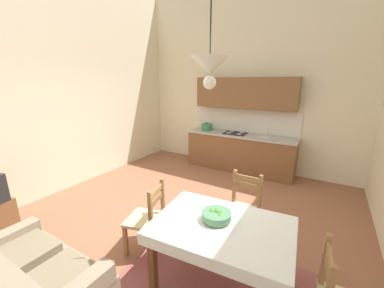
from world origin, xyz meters
TOP-DOWN VIEW (x-y plane):
  - ground_plane at (0.00, 0.00)m, footprint 5.83×6.25m
  - wall_back at (0.00, 2.88)m, footprint 5.83×0.12m
  - wall_left at (-2.67, 0.00)m, footprint 0.12×6.25m
  - kitchen_cabinetry at (0.04, 2.55)m, footprint 2.57×0.63m
  - dining_table at (1.03, -0.80)m, footprint 1.44×1.06m
  - dining_chair_tv_side at (0.00, -0.75)m, footprint 0.52×0.52m
  - dining_chair_kitchen_side at (0.96, 0.08)m, footprint 0.42×0.42m
  - small_couch at (-0.35, -1.95)m, footprint 1.42×0.79m
  - fruit_bowl at (0.95, -0.76)m, footprint 0.30×0.30m
  - pendant_lamp at (0.90, -0.86)m, footprint 0.32×0.32m

SIDE VIEW (x-z plane):
  - ground_plane at x=0.00m, z-range -0.10..0.00m
  - small_couch at x=-0.35m, z-range -0.08..0.70m
  - dining_chair_tv_side at x=0.00m, z-range -0.02..0.91m
  - dining_chair_kitchen_side at x=0.96m, z-range -0.02..0.91m
  - dining_table at x=1.03m, z-range 0.25..1.00m
  - fruit_bowl at x=0.95m, z-range 0.75..0.87m
  - kitchen_cabinetry at x=0.04m, z-range -0.24..1.96m
  - wall_back at x=0.00m, z-range 0.00..4.26m
  - wall_left at x=-2.67m, z-range 0.00..4.26m
  - pendant_lamp at x=0.90m, z-range 1.84..2.64m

